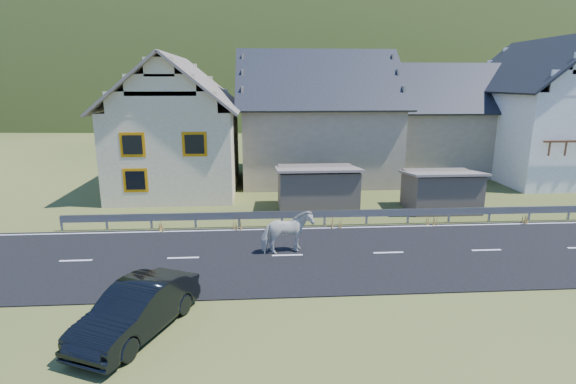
{
  "coord_description": "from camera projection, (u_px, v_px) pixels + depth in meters",
  "views": [
    {
      "loc": [
        -5.08,
        -16.3,
        6.59
      ],
      "look_at": [
        -3.85,
        1.86,
        2.12
      ],
      "focal_mm": 28.0,
      "sensor_mm": 36.0,
      "label": 1
    }
  ],
  "objects": [
    {
      "name": "road",
      "position": [
        388.0,
        253.0,
        17.7
      ],
      "size": [
        60.0,
        7.0,
        0.04
      ],
      "primitive_type": "cube",
      "color": "black",
      "rests_on": "ground"
    },
    {
      "name": "conifer_patch",
      "position": [
        69.0,
        84.0,
        119.22
      ],
      "size": [
        76.0,
        50.0,
        28.0
      ],
      "primitive_type": "ellipsoid",
      "color": "black",
      "rests_on": "ground"
    },
    {
      "name": "horse",
      "position": [
        287.0,
        232.0,
        17.5
      ],
      "size": [
        1.48,
        2.18,
        1.69
      ],
      "primitive_type": "imported",
      "rotation": [
        0.0,
        0.0,
        1.88
      ],
      "color": "silver",
      "rests_on": "road"
    },
    {
      "name": "mountain",
      "position": [
        281.0,
        144.0,
        197.2
      ],
      "size": [
        440.0,
        280.0,
        260.0
      ],
      "primitive_type": "ellipsoid",
      "color": "#25360F",
      "rests_on": "ground"
    },
    {
      "name": "house_cream",
      "position": [
        177.0,
        119.0,
        27.63
      ],
      "size": [
        7.8,
        9.8,
        8.3
      ],
      "color": "beige",
      "rests_on": "ground"
    },
    {
      "name": "shed_left",
      "position": [
        317.0,
        189.0,
        23.61
      ],
      "size": [
        4.3,
        3.3,
        2.4
      ],
      "primitive_type": "cube",
      "color": "brown",
      "rests_on": "ground"
    },
    {
      "name": "guardrail",
      "position": [
        367.0,
        213.0,
        21.13
      ],
      "size": [
        28.1,
        0.09,
        0.75
      ],
      "color": "#93969B",
      "rests_on": "ground"
    },
    {
      "name": "ground",
      "position": [
        388.0,
        254.0,
        17.7
      ],
      "size": [
        160.0,
        160.0,
        0.0
      ],
      "primitive_type": "plane",
      "color": "#364119",
      "rests_on": "ground"
    },
    {
      "name": "house_white",
      "position": [
        548.0,
        105.0,
        31.04
      ],
      "size": [
        8.8,
        10.8,
        9.7
      ],
      "color": "white",
      "rests_on": "ground"
    },
    {
      "name": "shed_right",
      "position": [
        441.0,
        191.0,
        23.57
      ],
      "size": [
        3.8,
        2.9,
        2.2
      ],
      "primitive_type": "cube",
      "color": "brown",
      "rests_on": "ground"
    },
    {
      "name": "car",
      "position": [
        137.0,
        309.0,
        12.0
      ],
      "size": [
        2.97,
        4.35,
        1.36
      ],
      "primitive_type": "imported",
      "rotation": [
        0.0,
        0.0,
        -0.41
      ],
      "color": "black",
      "rests_on": "ground"
    },
    {
      "name": "house_stone_a",
      "position": [
        316.0,
        111.0,
        31.06
      ],
      "size": [
        10.8,
        9.8,
        8.9
      ],
      "color": "gray",
      "rests_on": "ground"
    },
    {
      "name": "house_stone_b",
      "position": [
        445.0,
        114.0,
        33.75
      ],
      "size": [
        9.8,
        8.8,
        8.1
      ],
      "color": "gray",
      "rests_on": "ground"
    },
    {
      "name": "lane_markings",
      "position": [
        388.0,
        253.0,
        17.69
      ],
      "size": [
        60.0,
        6.6,
        0.01
      ],
      "primitive_type": "cube",
      "color": "silver",
      "rests_on": "road"
    }
  ]
}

